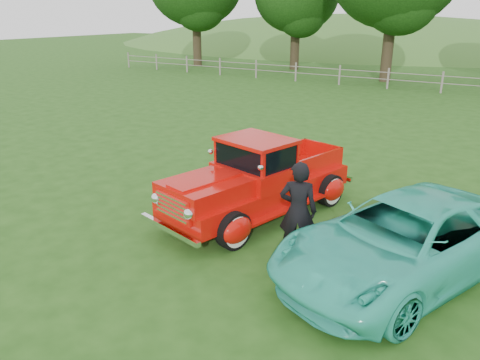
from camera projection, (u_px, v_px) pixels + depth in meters
The scene contains 6 objects.
ground at pixel (221, 258), 8.72m from camera, with size 140.00×140.00×0.00m, color #204913.
distant_hills at pixel (456, 85), 59.74m from camera, with size 116.00×60.00×18.00m.
fence_line at pixel (442, 82), 26.07m from camera, with size 48.00×0.12×1.20m.
red_pickup at pixel (258, 181), 10.37m from camera, with size 3.10×5.26×1.78m.
teal_sedan at pixel (404, 240), 7.91m from camera, with size 2.30×4.98×1.39m, color #30C0A6.
man at pixel (298, 211), 8.45m from camera, with size 0.68×0.45×1.88m, color black.
Camera 1 is at (4.38, -6.35, 4.34)m, focal length 35.00 mm.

